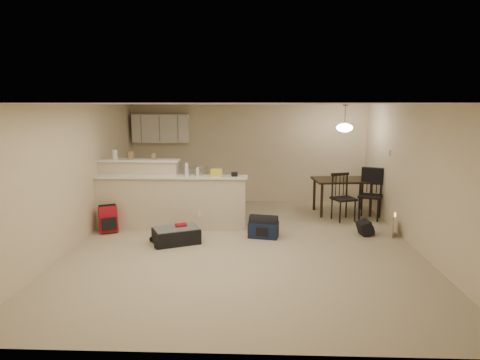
{
  "coord_description": "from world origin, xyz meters",
  "views": [
    {
      "loc": [
        0.21,
        -7.44,
        2.48
      ],
      "look_at": [
        -0.1,
        0.7,
        1.05
      ],
      "focal_mm": 32.0,
      "sensor_mm": 36.0,
      "label": 1
    }
  ],
  "objects_px": {
    "pendant_lamp": "(345,127)",
    "suitcase": "(176,236)",
    "dining_chair_far": "(370,195)",
    "navy_duffel": "(263,230)",
    "dining_chair_near": "(344,197)",
    "red_backpack": "(108,219)",
    "dining_table": "(342,183)",
    "black_daypack": "(365,228)"
  },
  "relations": [
    {
      "from": "dining_chair_far",
      "to": "navy_duffel",
      "type": "relative_size",
      "value": 1.99
    },
    {
      "from": "dining_table",
      "to": "black_daypack",
      "type": "distance_m",
      "value": 1.79
    },
    {
      "from": "pendant_lamp",
      "to": "navy_duffel",
      "type": "relative_size",
      "value": 1.12
    },
    {
      "from": "pendant_lamp",
      "to": "dining_chair_near",
      "type": "relative_size",
      "value": 0.6
    },
    {
      "from": "red_backpack",
      "to": "pendant_lamp",
      "type": "bearing_deg",
      "value": -5.49
    },
    {
      "from": "dining_table",
      "to": "navy_duffel",
      "type": "xyz_separation_m",
      "value": [
        -1.84,
        -1.92,
        -0.56
      ]
    },
    {
      "from": "dining_table",
      "to": "suitcase",
      "type": "relative_size",
      "value": 1.72
    },
    {
      "from": "dining_table",
      "to": "navy_duffel",
      "type": "bearing_deg",
      "value": -139.83
    },
    {
      "from": "navy_duffel",
      "to": "red_backpack",
      "type": "bearing_deg",
      "value": -173.06
    },
    {
      "from": "pendant_lamp",
      "to": "black_daypack",
      "type": "xyz_separation_m",
      "value": [
        0.13,
        -1.7,
        -1.85
      ]
    },
    {
      "from": "dining_table",
      "to": "dining_chair_near",
      "type": "relative_size",
      "value": 1.34
    },
    {
      "from": "red_backpack",
      "to": "suitcase",
      "type": "bearing_deg",
      "value": -47.64
    },
    {
      "from": "dining_chair_far",
      "to": "suitcase",
      "type": "xyz_separation_m",
      "value": [
        -3.95,
        -1.83,
        -0.41
      ]
    },
    {
      "from": "dining_table",
      "to": "dining_chair_near",
      "type": "xyz_separation_m",
      "value": [
        -0.08,
        -0.63,
        -0.2
      ]
    },
    {
      "from": "dining_table",
      "to": "dining_chair_far",
      "type": "relative_size",
      "value": 1.25
    },
    {
      "from": "dining_chair_near",
      "to": "navy_duffel",
      "type": "relative_size",
      "value": 1.86
    },
    {
      "from": "red_backpack",
      "to": "black_daypack",
      "type": "relative_size",
      "value": 1.69
    },
    {
      "from": "dining_table",
      "to": "black_daypack",
      "type": "height_order",
      "value": "dining_table"
    },
    {
      "from": "pendant_lamp",
      "to": "navy_duffel",
      "type": "distance_m",
      "value": 3.23
    },
    {
      "from": "dining_chair_far",
      "to": "navy_duffel",
      "type": "xyz_separation_m",
      "value": [
        -2.36,
        -1.43,
        -0.4
      ]
    },
    {
      "from": "suitcase",
      "to": "red_backpack",
      "type": "relative_size",
      "value": 1.54
    },
    {
      "from": "suitcase",
      "to": "red_backpack",
      "type": "xyz_separation_m",
      "value": [
        -1.46,
        0.62,
        0.12
      ]
    },
    {
      "from": "navy_duffel",
      "to": "dining_chair_near",
      "type": "bearing_deg",
      "value": 47.5
    },
    {
      "from": "red_backpack",
      "to": "dining_chair_far",
      "type": "bearing_deg",
      "value": -12.02
    },
    {
      "from": "dining_chair_near",
      "to": "red_backpack",
      "type": "bearing_deg",
      "value": 171.87
    },
    {
      "from": "pendant_lamp",
      "to": "black_daypack",
      "type": "distance_m",
      "value": 2.52
    },
    {
      "from": "pendant_lamp",
      "to": "navy_duffel",
      "type": "bearing_deg",
      "value": -133.72
    },
    {
      "from": "dining_chair_near",
      "to": "pendant_lamp",
      "type": "bearing_deg",
      "value": 61.89
    },
    {
      "from": "black_daypack",
      "to": "pendant_lamp",
      "type": "bearing_deg",
      "value": -4.04
    },
    {
      "from": "pendant_lamp",
      "to": "navy_duffel",
      "type": "height_order",
      "value": "pendant_lamp"
    },
    {
      "from": "dining_table",
      "to": "dining_chair_near",
      "type": "bearing_deg",
      "value": -103.6
    },
    {
      "from": "pendant_lamp",
      "to": "black_daypack",
      "type": "relative_size",
      "value": 2.01
    },
    {
      "from": "dining_table",
      "to": "dining_chair_near",
      "type": "height_order",
      "value": "dining_chair_near"
    },
    {
      "from": "navy_duffel",
      "to": "black_daypack",
      "type": "relative_size",
      "value": 1.79
    },
    {
      "from": "dining_chair_near",
      "to": "red_backpack",
      "type": "relative_size",
      "value": 1.97
    },
    {
      "from": "navy_duffel",
      "to": "dining_table",
      "type": "bearing_deg",
      "value": 57.43
    },
    {
      "from": "dining_chair_far",
      "to": "pendant_lamp",
      "type": "bearing_deg",
      "value": 158.44
    },
    {
      "from": "suitcase",
      "to": "black_daypack",
      "type": "height_order",
      "value": "black_daypack"
    },
    {
      "from": "pendant_lamp",
      "to": "suitcase",
      "type": "height_order",
      "value": "pendant_lamp"
    },
    {
      "from": "dining_table",
      "to": "dining_chair_far",
      "type": "height_order",
      "value": "dining_chair_far"
    },
    {
      "from": "pendant_lamp",
      "to": "suitcase",
      "type": "distance_m",
      "value": 4.54
    },
    {
      "from": "dining_table",
      "to": "suitcase",
      "type": "distance_m",
      "value": 4.18
    }
  ]
}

